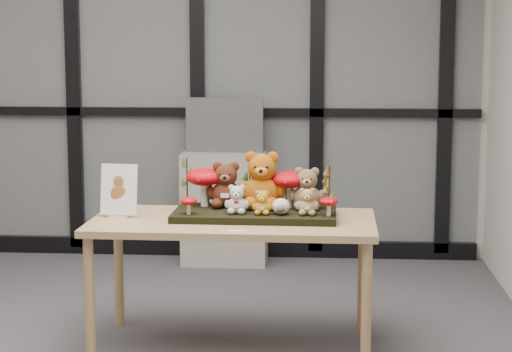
# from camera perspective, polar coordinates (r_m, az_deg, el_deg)

# --- Properties ---
(room_shell) EXTENTS (5.00, 5.00, 5.00)m
(room_shell) POSITION_cam_1_polar(r_m,az_deg,el_deg) (4.32, -14.20, 9.61)
(room_shell) COLOR beige
(room_shell) RESTS_ON floor
(glass_partition) EXTENTS (4.90, 0.06, 2.78)m
(glass_partition) POSITION_cam_1_polar(r_m,az_deg,el_deg) (6.71, -7.47, 7.08)
(glass_partition) COLOR #2D383F
(glass_partition) RESTS_ON floor
(display_table) EXTENTS (1.44, 0.73, 0.67)m
(display_table) POSITION_cam_1_polar(r_m,az_deg,el_deg) (4.69, -1.43, -3.48)
(display_table) COLOR tan
(display_table) RESTS_ON floor
(diorama_tray) EXTENTS (0.83, 0.42, 0.04)m
(diorama_tray) POSITION_cam_1_polar(r_m,az_deg,el_deg) (4.71, -0.06, -2.36)
(diorama_tray) COLOR black
(diorama_tray) RESTS_ON display_table
(bear_pooh_yellow) EXTENTS (0.25, 0.23, 0.32)m
(bear_pooh_yellow) POSITION_cam_1_polar(r_m,az_deg,el_deg) (4.77, 0.37, -0.05)
(bear_pooh_yellow) COLOR #A64F0B
(bear_pooh_yellow) RESTS_ON diorama_tray
(bear_brown_medium) EXTENTS (0.20, 0.18, 0.26)m
(bear_brown_medium) POSITION_cam_1_polar(r_m,az_deg,el_deg) (4.79, -1.86, -0.39)
(bear_brown_medium) COLOR #471F11
(bear_brown_medium) RESTS_ON diorama_tray
(bear_tan_back) EXTENTS (0.18, 0.17, 0.24)m
(bear_tan_back) POSITION_cam_1_polar(r_m,az_deg,el_deg) (4.75, 3.15, -0.62)
(bear_tan_back) COLOR brown
(bear_tan_back) RESTS_ON diorama_tray
(bear_small_yellow) EXTENTS (0.10, 0.09, 0.13)m
(bear_small_yellow) POSITION_cam_1_polar(r_m,az_deg,el_deg) (4.60, 0.38, -1.58)
(bear_small_yellow) COLOR #B98418
(bear_small_yellow) RESTS_ON diorama_tray
(bear_white_bow) EXTENTS (0.12, 0.11, 0.16)m
(bear_white_bow) POSITION_cam_1_polar(r_m,az_deg,el_deg) (4.63, -1.19, -1.34)
(bear_white_bow) COLOR beige
(bear_white_bow) RESTS_ON diorama_tray
(bear_beige_small) EXTENTS (0.11, 0.10, 0.15)m
(bear_beige_small) POSITION_cam_1_polar(r_m,az_deg,el_deg) (4.60, 3.18, -1.48)
(bear_beige_small) COLOR #A08451
(bear_beige_small) RESTS_ON diorama_tray
(plush_cream_hedgehog) EXTENTS (0.07, 0.06, 0.09)m
(plush_cream_hedgehog) POSITION_cam_1_polar(r_m,az_deg,el_deg) (4.61, 1.54, -1.83)
(plush_cream_hedgehog) COLOR silver
(plush_cream_hedgehog) RESTS_ON diorama_tray
(mushroom_back_left) EXTENTS (0.20, 0.20, 0.22)m
(mushroom_back_left) POSITION_cam_1_polar(r_m,az_deg,el_deg) (4.83, -3.17, -0.58)
(mushroom_back_left) COLOR #A6050C
(mushroom_back_left) RESTS_ON diorama_tray
(mushroom_back_right) EXTENTS (0.19, 0.19, 0.21)m
(mushroom_back_right) POSITION_cam_1_polar(r_m,az_deg,el_deg) (4.78, 2.07, -0.71)
(mushroom_back_right) COLOR #A6050C
(mushroom_back_right) RESTS_ON diorama_tray
(mushroom_front_left) EXTENTS (0.09, 0.09, 0.10)m
(mushroom_front_left) POSITION_cam_1_polar(r_m,az_deg,el_deg) (4.62, -4.17, -1.78)
(mushroom_front_left) COLOR #A6050C
(mushroom_front_left) RESTS_ON diorama_tray
(mushroom_front_right) EXTENTS (0.09, 0.09, 0.10)m
(mushroom_front_right) POSITION_cam_1_polar(r_m,az_deg,el_deg) (4.58, 4.50, -1.83)
(mushroom_front_right) COLOR #A6050C
(mushroom_front_right) RESTS_ON diorama_tray
(sprig_green_far_left) EXTENTS (0.05, 0.05, 0.26)m
(sprig_green_far_left) POSITION_cam_1_polar(r_m,az_deg,el_deg) (4.84, -4.27, -0.35)
(sprig_green_far_left) COLOR #15320B
(sprig_green_far_left) RESTS_ON diorama_tray
(sprig_green_mid_left) EXTENTS (0.05, 0.05, 0.18)m
(sprig_green_mid_left) POSITION_cam_1_polar(r_m,az_deg,el_deg) (4.87, -2.92, -0.72)
(sprig_green_mid_left) COLOR #15320B
(sprig_green_mid_left) RESTS_ON diorama_tray
(sprig_dry_far_right) EXTENTS (0.05, 0.05, 0.22)m
(sprig_dry_far_right) POSITION_cam_1_polar(r_m,az_deg,el_deg) (4.76, 4.53, -0.68)
(sprig_dry_far_right) COLOR brown
(sprig_dry_far_right) RESTS_ON diorama_tray
(sprig_dry_mid_right) EXTENTS (0.05, 0.05, 0.17)m
(sprig_dry_mid_right) POSITION_cam_1_polar(r_m,az_deg,el_deg) (4.66, 4.52, -1.22)
(sprig_dry_mid_right) COLOR brown
(sprig_dry_mid_right) RESTS_ON diorama_tray
(sprig_green_centre) EXTENTS (0.05, 0.05, 0.17)m
(sprig_green_centre) POSITION_cam_1_polar(r_m,az_deg,el_deg) (4.86, -0.40, -0.79)
(sprig_green_centre) COLOR #15320B
(sprig_green_centre) RESTS_ON diorama_tray
(sign_holder) EXTENTS (0.19, 0.07, 0.27)m
(sign_holder) POSITION_cam_1_polar(r_m,az_deg,el_deg) (4.77, -8.43, -1.03)
(sign_holder) COLOR silver
(sign_holder) RESTS_ON display_table
(label_card) EXTENTS (0.08, 0.03, 0.00)m
(label_card) POSITION_cam_1_polar(r_m,az_deg,el_deg) (4.39, -1.26, -3.39)
(label_card) COLOR white
(label_card) RESTS_ON display_table
(cabinet) EXTENTS (0.59, 0.34, 0.79)m
(cabinet) POSITION_cam_1_polar(r_m,az_deg,el_deg) (6.51, -1.93, -1.97)
(cabinet) COLOR gray
(cabinet) RESTS_ON floor
(monitor) EXTENTS (0.54, 0.06, 0.38)m
(monitor) POSITION_cam_1_polar(r_m,az_deg,el_deg) (6.45, -1.94, 3.16)
(monitor) COLOR #505358
(monitor) RESTS_ON cabinet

